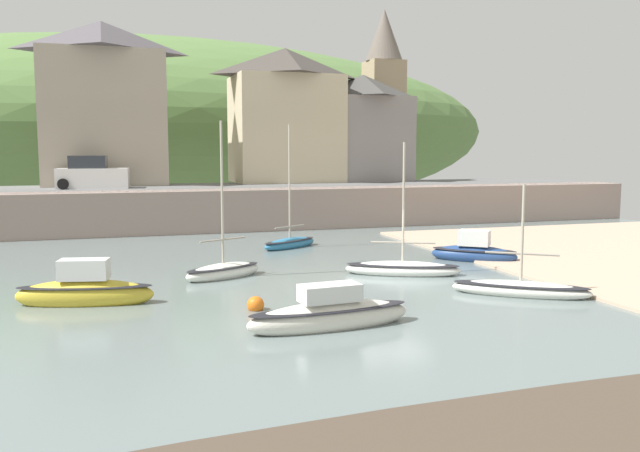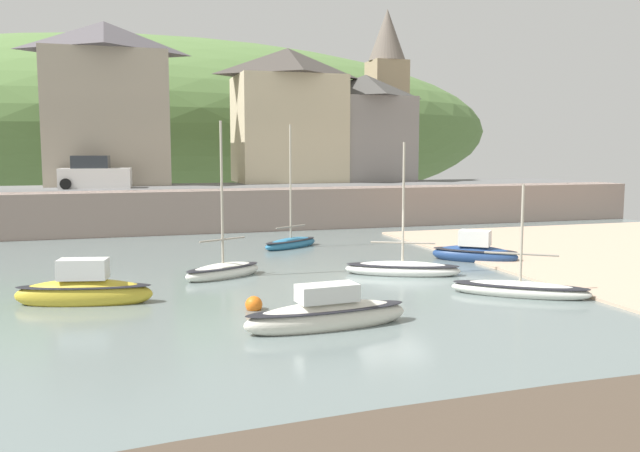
# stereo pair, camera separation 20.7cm
# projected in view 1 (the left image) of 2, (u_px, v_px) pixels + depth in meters

# --- Properties ---
(ground) EXTENTS (48.00, 41.00, 0.61)m
(ground) POSITION_uv_depth(u_px,v_px,m) (625.00, 354.00, 14.73)
(ground) COLOR slate
(quay_seawall) EXTENTS (48.00, 9.40, 2.40)m
(quay_seawall) POSITION_uv_depth(u_px,v_px,m) (275.00, 206.00, 39.80)
(quay_seawall) COLOR gray
(quay_seawall) RESTS_ON ground
(hillside_backdrop) EXTENTS (80.00, 44.00, 19.54)m
(hillside_backdrop) POSITION_uv_depth(u_px,v_px,m) (144.00, 130.00, 73.18)
(hillside_backdrop) COLOR #577A3F
(hillside_backdrop) RESTS_ON ground
(waterfront_building_left) EXTENTS (7.98, 6.27, 10.60)m
(waterfront_building_left) POSITION_uv_depth(u_px,v_px,m) (104.00, 103.00, 43.46)
(waterfront_building_left) COLOR tan
(waterfront_building_left) RESTS_ON ground
(waterfront_building_centre) EXTENTS (7.68, 5.98, 9.44)m
(waterfront_building_centre) POSITION_uv_depth(u_px,v_px,m) (286.00, 115.00, 47.24)
(waterfront_building_centre) COLOR beige
(waterfront_building_centre) RESTS_ON ground
(waterfront_building_right) EXTENTS (6.48, 5.64, 7.79)m
(waterfront_building_right) POSITION_uv_depth(u_px,v_px,m) (363.00, 127.00, 49.12)
(waterfront_building_right) COLOR gray
(waterfront_building_right) RESTS_ON ground
(church_with_spire) EXTENTS (3.00, 3.00, 13.48)m
(church_with_spire) POSITION_uv_depth(u_px,v_px,m) (384.00, 92.00, 53.57)
(church_with_spire) COLOR tan
(church_with_spire) RESTS_ON ground
(sailboat_white_hull) EXTENTS (4.42, 2.91, 5.12)m
(sailboat_white_hull) POSITION_uv_depth(u_px,v_px,m) (403.00, 268.00, 25.00)
(sailboat_white_hull) COLOR white
(sailboat_white_hull) RESTS_ON ground
(sailboat_blue_trim) EXTENTS (3.60, 3.30, 1.48)m
(sailboat_blue_trim) POSITION_uv_depth(u_px,v_px,m) (474.00, 252.00, 28.19)
(sailboat_blue_trim) COLOR navy
(sailboat_blue_trim) RESTS_ON ground
(dinghy_open_wooden) EXTENTS (4.18, 3.43, 3.74)m
(dinghy_open_wooden) POSITION_uv_depth(u_px,v_px,m) (521.00, 289.00, 21.42)
(dinghy_open_wooden) COLOR silver
(dinghy_open_wooden) RESTS_ON ground
(sailboat_nearest_shore) EXTENTS (3.30, 2.32, 5.89)m
(sailboat_nearest_shore) POSITION_uv_depth(u_px,v_px,m) (223.00, 270.00, 24.40)
(sailboat_nearest_shore) COLOR white
(sailboat_nearest_shore) RESTS_ON ground
(sailboat_far_left) EXTENTS (3.32, 2.55, 6.01)m
(sailboat_far_left) POSITION_uv_depth(u_px,v_px,m) (290.00, 242.00, 31.89)
(sailboat_far_left) COLOR teal
(sailboat_far_left) RESTS_ON ground
(fishing_boat_green) EXTENTS (4.66, 1.48, 1.37)m
(fishing_boat_green) POSITION_uv_depth(u_px,v_px,m) (330.00, 315.00, 17.51)
(fishing_boat_green) COLOR silver
(fishing_boat_green) RESTS_ON ground
(rowboat_small_beached) EXTENTS (4.25, 1.87, 1.61)m
(rowboat_small_beached) POSITION_uv_depth(u_px,v_px,m) (85.00, 291.00, 20.17)
(rowboat_small_beached) COLOR gold
(rowboat_small_beached) RESTS_ON ground
(parked_car_near_slipway) EXTENTS (4.24, 2.07, 1.95)m
(parked_car_near_slipway) POSITION_uv_depth(u_px,v_px,m) (92.00, 175.00, 39.49)
(parked_car_near_slipway) COLOR white
(parked_car_near_slipway) RESTS_ON ground
(mooring_buoy) EXTENTS (0.51, 0.51, 0.51)m
(mooring_buoy) POSITION_uv_depth(u_px,v_px,m) (256.00, 305.00, 19.47)
(mooring_buoy) COLOR orange
(mooring_buoy) RESTS_ON ground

